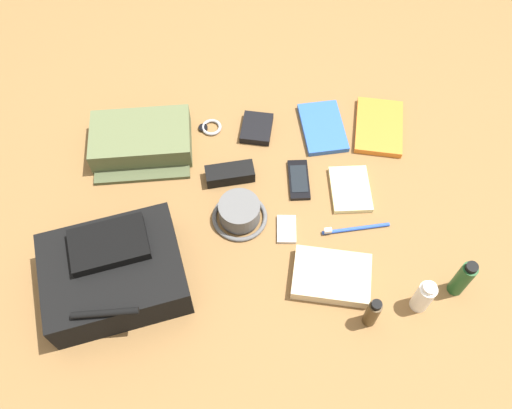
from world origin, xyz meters
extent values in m
cube|color=brown|center=(0.00, 0.00, -0.01)|extent=(2.64, 2.02, 0.02)
cube|color=black|center=(0.37, 0.19, 0.06)|extent=(0.39, 0.33, 0.12)
cube|color=black|center=(0.37, 0.14, 0.13)|extent=(0.21, 0.16, 0.03)
cylinder|color=black|center=(0.37, 0.31, 0.13)|extent=(0.15, 0.02, 0.02)
cube|color=#56603D|center=(0.32, -0.25, 0.04)|extent=(0.29, 0.18, 0.08)
cube|color=#454D30|center=(0.32, -0.16, 0.01)|extent=(0.28, 0.06, 0.01)
cylinder|color=#5A5A5A|center=(0.05, 0.02, 0.04)|extent=(0.11, 0.11, 0.06)
torus|color=#5A5A5A|center=(0.05, 0.02, 0.01)|extent=(0.15, 0.15, 0.01)
cylinder|color=#19471E|center=(-0.50, 0.27, 0.06)|extent=(0.04, 0.04, 0.13)
cylinder|color=black|center=(-0.50, 0.27, 0.14)|extent=(0.03, 0.03, 0.01)
cylinder|color=white|center=(-0.39, 0.31, 0.05)|extent=(0.04, 0.04, 0.11)
cylinder|color=white|center=(-0.39, 0.31, 0.11)|extent=(0.03, 0.03, 0.01)
cylinder|color=#473319|center=(-0.26, 0.34, 0.05)|extent=(0.03, 0.03, 0.11)
cylinder|color=black|center=(-0.26, 0.34, 0.11)|extent=(0.03, 0.03, 0.01)
cube|color=orange|center=(-0.40, -0.26, 0.01)|extent=(0.18, 0.23, 0.02)
cube|color=white|center=(-0.40, -0.26, 0.01)|extent=(0.17, 0.22, 0.01)
cube|color=blue|center=(-0.23, -0.28, 0.01)|extent=(0.14, 0.20, 0.02)
cube|color=white|center=(-0.23, -0.28, 0.01)|extent=(0.13, 0.19, 0.01)
cube|color=black|center=(-0.13, -0.09, 0.01)|extent=(0.06, 0.13, 0.01)
cube|color=black|center=(-0.13, -0.09, 0.01)|extent=(0.05, 0.09, 0.00)
cube|color=#B7B7BC|center=(-0.08, 0.06, 0.01)|extent=(0.06, 0.09, 0.01)
cylinder|color=silver|center=(-0.08, 0.05, 0.01)|extent=(0.03, 0.03, 0.00)
torus|color=#99999E|center=(0.11, -0.31, 0.01)|extent=(0.06, 0.06, 0.01)
cylinder|color=black|center=(0.14, -0.31, 0.01)|extent=(0.03, 0.03, 0.01)
cylinder|color=blue|center=(-0.27, 0.08, 0.00)|extent=(0.19, 0.02, 0.01)
cube|color=white|center=(-0.19, 0.08, 0.02)|extent=(0.02, 0.01, 0.01)
cube|color=black|center=(-0.02, -0.29, 0.01)|extent=(0.11, 0.13, 0.02)
cube|color=beige|center=(-0.28, -0.05, 0.01)|extent=(0.11, 0.15, 0.02)
cube|color=#C6B289|center=(-0.18, 0.22, 0.02)|extent=(0.23, 0.18, 0.04)
cube|color=black|center=(0.07, -0.12, 0.02)|extent=(0.14, 0.07, 0.04)
camera|label=1|loc=(0.06, 0.77, 1.36)|focal=38.99mm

